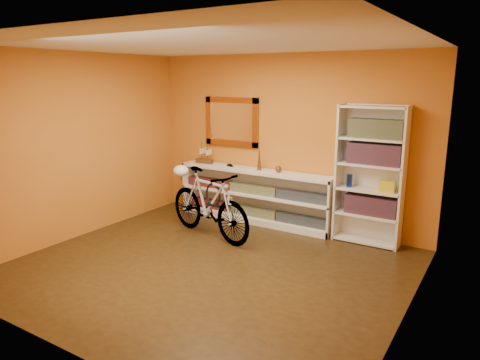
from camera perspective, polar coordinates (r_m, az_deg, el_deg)
The scene contains 24 objects.
floor at distance 5.46m, azimuth -3.96°, elevation -11.23°, with size 4.50×4.00×0.01m, color black.
ceiling at distance 5.00m, azimuth -4.45°, elevation 17.22°, with size 4.50×4.00×0.01m, color silver.
back_wall at distance 6.77m, azimuth 5.87°, elevation 5.00°, with size 4.50×0.01×2.60m, color #B8661B.
left_wall at distance 6.64m, azimuth -20.18°, elevation 4.11°, with size 0.01×4.00×2.60m, color #B8661B.
right_wall at distance 4.19m, azimuth 21.65°, elevation -0.83°, with size 0.01×4.00×2.60m, color #B8661B.
gilt_mirror at distance 7.17m, azimuth -1.11°, elevation 7.52°, with size 0.98×0.06×0.78m, color #98541B.
wall_socket at distance 6.65m, azimuth 12.58°, elevation -4.69°, with size 0.09×0.01×0.09m, color silver.
console_unit at distance 6.98m, azimuth 1.86°, elevation -2.04°, with size 2.60×0.35×0.85m, color silver, non-canonical shape.
cd_row_lower at distance 7.03m, azimuth 1.76°, elevation -4.08°, with size 2.50×0.13×0.14m, color black.
cd_row_upper at distance 6.93m, azimuth 1.78°, elevation -1.19°, with size 2.50×0.13×0.14m, color navy.
model_ship at distance 7.37m, azimuth -4.64°, elevation 3.50°, with size 0.29×0.11×0.35m, color #3B2710, non-canonical shape.
toy_car at distance 7.11m, azimuth -1.28°, elevation 1.78°, with size 0.00×0.00×0.00m, color black.
bronze_ornament at distance 6.80m, azimuth 2.51°, elevation 2.88°, with size 0.07×0.07×0.38m, color brown.
decorative_orb at distance 6.68m, azimuth 5.00°, elevation 1.40°, with size 0.10×0.10×0.10m, color brown.
bookcase at distance 6.21m, azimuth 16.40°, elevation 0.52°, with size 0.90×0.30×1.90m, color silver, non-canonical shape.
book_row_a at distance 6.29m, azimuth 16.61°, elevation -3.14°, with size 0.70×0.22×0.26m, color maroon.
book_row_b at distance 6.14m, azimuth 17.03°, elevation 3.25°, with size 0.70×0.22×0.28m, color maroon.
book_row_c at distance 6.09m, azimuth 17.24°, elevation 6.35°, with size 0.70×0.22×0.25m, color #174653.
travel_mug at distance 6.28m, azimuth 13.94°, elevation -0.07°, with size 0.08×0.08×0.18m, color navy.
red_tin at distance 6.19m, azimuth 15.05°, elevation 6.20°, with size 0.13×0.13×0.17m, color maroon.
yellow_bag at distance 6.13m, azimuth 18.48°, elevation -0.82°, with size 0.19×0.13×0.15m, color gold.
bicycle at distance 6.30m, azimuth -4.06°, elevation -3.04°, with size 1.69×0.44×0.99m, color silver.
helmet at distance 6.71m, azimuth -7.63°, elevation 1.18°, with size 0.23×0.22×0.18m, color white.
u_lock at distance 6.19m, azimuth -3.49°, elevation -1.90°, with size 0.25×0.25×0.03m, color black.
Camera 1 is at (2.94, -4.02, 2.23)m, focal length 33.05 mm.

